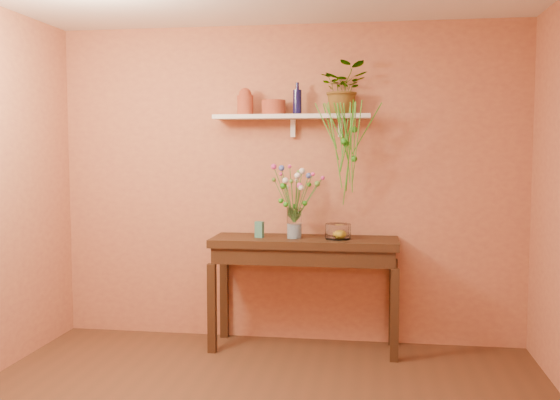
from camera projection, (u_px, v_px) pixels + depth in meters
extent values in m
cube|color=#C67E4E|center=(288.00, 184.00, 5.39)|extent=(4.00, 0.04, 2.70)
cube|color=#C67E4E|center=(52.00, 280.00, 1.45)|extent=(4.00, 0.04, 2.70)
cube|color=#392013|center=(304.00, 242.00, 5.14)|extent=(1.52, 0.49, 0.07)
cube|color=#392013|center=(304.00, 254.00, 5.15)|extent=(1.46, 0.45, 0.13)
cube|color=#392013|center=(212.00, 308.00, 5.08)|extent=(0.07, 0.07, 0.73)
cube|color=#392013|center=(395.00, 315.00, 4.87)|extent=(0.07, 0.07, 0.73)
cube|color=#392013|center=(224.00, 296.00, 5.50)|extent=(0.07, 0.07, 0.73)
cube|color=#392013|center=(393.00, 302.00, 5.29)|extent=(0.07, 0.07, 0.73)
cube|color=white|center=(292.00, 117.00, 5.21)|extent=(1.30, 0.24, 0.04)
cube|color=white|center=(293.00, 128.00, 5.31)|extent=(0.04, 0.05, 0.15)
cube|color=white|center=(340.00, 128.00, 5.25)|extent=(0.04, 0.05, 0.15)
cylinder|color=#9A4529|center=(245.00, 105.00, 5.24)|extent=(0.17, 0.17, 0.16)
sphere|color=#9A4529|center=(245.00, 94.00, 5.23)|extent=(0.11, 0.11, 0.11)
cylinder|color=#9A4529|center=(274.00, 107.00, 5.23)|extent=(0.20, 0.20, 0.12)
cylinder|color=#100F3A|center=(297.00, 102.00, 5.19)|extent=(0.08, 0.08, 0.20)
cylinder|color=#100F3A|center=(297.00, 86.00, 5.18)|extent=(0.03, 0.03, 0.06)
imported|color=#278218|center=(344.00, 88.00, 5.15)|extent=(0.41, 0.37, 0.42)
cylinder|color=#278218|center=(348.00, 138.00, 5.00)|extent=(0.13, 0.13, 0.56)
cylinder|color=green|center=(334.00, 124.00, 5.04)|extent=(0.16, 0.12, 0.34)
cylinder|color=green|center=(351.00, 148.00, 5.01)|extent=(0.02, 0.19, 0.72)
cylinder|color=#278218|center=(342.00, 128.00, 5.04)|extent=(0.07, 0.03, 0.39)
cylinder|color=green|center=(340.00, 129.00, 5.05)|extent=(0.05, 0.12, 0.41)
cylinder|color=green|center=(335.00, 146.00, 5.03)|extent=(0.11, 0.24, 0.69)
cylinder|color=#278218|center=(346.00, 126.00, 5.03)|extent=(0.09, 0.16, 0.37)
cylinder|color=green|center=(332.00, 127.00, 5.07)|extent=(0.09, 0.08, 0.37)
cylinder|color=green|center=(326.00, 126.00, 5.07)|extent=(0.18, 0.07, 0.36)
cylinder|color=#278218|center=(342.00, 133.00, 5.02)|extent=(0.13, 0.13, 0.49)
cylinder|color=green|center=(357.00, 145.00, 4.93)|extent=(0.09, 0.40, 0.68)
cylinder|color=green|center=(345.00, 139.00, 5.08)|extent=(0.10, 0.04, 0.57)
cylinder|color=#278218|center=(350.00, 148.00, 4.91)|extent=(0.08, 0.43, 0.71)
cylinder|color=green|center=(349.00, 155.00, 5.02)|extent=(0.11, 0.25, 0.83)
cylinder|color=green|center=(355.00, 130.00, 4.97)|extent=(0.03, 0.22, 0.44)
cylinder|color=#278218|center=(367.00, 129.00, 5.03)|extent=(0.24, 0.08, 0.41)
cylinder|color=green|center=(345.00, 128.00, 5.02)|extent=(0.08, 0.17, 0.41)
cylinder|color=green|center=(347.00, 144.00, 5.05)|extent=(0.06, 0.12, 0.64)
cylinder|color=#278218|center=(331.00, 132.00, 5.08)|extent=(0.13, 0.04, 0.46)
sphere|color=#278218|center=(346.00, 144.00, 5.07)|extent=(0.05, 0.05, 0.05)
sphere|color=#278218|center=(354.00, 159.00, 5.05)|extent=(0.05, 0.05, 0.05)
sphere|color=#278218|center=(354.00, 130.00, 5.01)|extent=(0.05, 0.05, 0.05)
sphere|color=#278218|center=(344.00, 141.00, 5.01)|extent=(0.05, 0.05, 0.05)
cylinder|color=white|center=(294.00, 223.00, 5.12)|extent=(0.12, 0.12, 0.25)
cylinder|color=silver|center=(294.00, 231.00, 5.13)|extent=(0.11, 0.11, 0.12)
cylinder|color=#386B28|center=(296.00, 199.00, 4.97)|extent=(0.06, 0.26, 0.39)
sphere|color=silver|center=(297.00, 176.00, 4.83)|extent=(0.05, 0.05, 0.05)
cylinder|color=#386B28|center=(298.00, 205.00, 5.01)|extent=(0.08, 0.19, 0.30)
sphere|color=silver|center=(301.00, 188.00, 4.90)|extent=(0.04, 0.04, 0.04)
cylinder|color=#386B28|center=(297.00, 204.00, 5.06)|extent=(0.06, 0.09, 0.31)
sphere|color=#CE3489|center=(300.00, 186.00, 5.01)|extent=(0.05, 0.05, 0.05)
cylinder|color=#386B28|center=(303.00, 199.00, 5.02)|extent=(0.17, 0.16, 0.40)
sphere|color=#CE3489|center=(313.00, 174.00, 4.92)|extent=(0.03, 0.03, 0.03)
cylinder|color=#386B28|center=(306.00, 203.00, 5.07)|extent=(0.20, 0.05, 0.32)
sphere|color=#679B3E|center=(317.00, 184.00, 5.03)|extent=(0.05, 0.05, 0.05)
cylinder|color=#386B28|center=(301.00, 199.00, 5.10)|extent=(0.12, 0.02, 0.38)
sphere|color=#4758AB|center=(309.00, 176.00, 5.09)|extent=(0.05, 0.05, 0.05)
cylinder|color=#386B28|center=(309.00, 200.00, 5.14)|extent=(0.22, 0.11, 0.36)
sphere|color=#CE3489|center=(323.00, 178.00, 5.16)|extent=(0.03, 0.03, 0.03)
cylinder|color=#386B28|center=(302.00, 203.00, 5.16)|extent=(0.11, 0.14, 0.31)
sphere|color=#278218|center=(309.00, 185.00, 5.20)|extent=(0.04, 0.04, 0.04)
cylinder|color=#386B28|center=(298.00, 196.00, 5.15)|extent=(0.06, 0.10, 0.41)
sphere|color=silver|center=(302.00, 171.00, 5.17)|extent=(0.05, 0.05, 0.05)
cylinder|color=#386B28|center=(297.00, 197.00, 5.15)|extent=(0.03, 0.10, 0.41)
sphere|color=#679B3E|center=(299.00, 172.00, 5.18)|extent=(0.04, 0.04, 0.04)
cylinder|color=#386B28|center=(296.00, 201.00, 5.20)|extent=(0.01, 0.19, 0.34)
sphere|color=silver|center=(297.00, 180.00, 5.28)|extent=(0.03, 0.03, 0.03)
cylinder|color=#386B28|center=(290.00, 205.00, 5.20)|extent=(0.09, 0.17, 0.28)
sphere|color=silver|center=(286.00, 188.00, 5.28)|extent=(0.05, 0.05, 0.05)
cylinder|color=#386B28|center=(292.00, 194.00, 5.17)|extent=(0.06, 0.14, 0.45)
sphere|color=#CE3489|center=(290.00, 167.00, 5.22)|extent=(0.03, 0.03, 0.03)
cylinder|color=#386B28|center=(288.00, 198.00, 5.16)|extent=(0.13, 0.10, 0.39)
sphere|color=#CE3489|center=(281.00, 174.00, 5.20)|extent=(0.03, 0.03, 0.03)
cylinder|color=#386B28|center=(284.00, 201.00, 5.18)|extent=(0.19, 0.12, 0.34)
sphere|color=#679B3E|center=(274.00, 180.00, 5.23)|extent=(0.04, 0.04, 0.04)
cylinder|color=#386B28|center=(288.00, 195.00, 5.11)|extent=(0.11, 0.02, 0.44)
sphere|color=#4758AB|center=(282.00, 168.00, 5.09)|extent=(0.05, 0.05, 0.05)
cylinder|color=#386B28|center=(284.00, 194.00, 5.10)|extent=(0.17, 0.03, 0.45)
sphere|color=#CE3489|center=(274.00, 167.00, 5.08)|extent=(0.05, 0.05, 0.05)
cylinder|color=#386B28|center=(289.00, 204.00, 5.09)|extent=(0.09, 0.05, 0.30)
sphere|color=#278218|center=(283.00, 186.00, 5.06)|extent=(0.05, 0.05, 0.05)
cylinder|color=#386B28|center=(290.00, 201.00, 5.08)|extent=(0.07, 0.07, 0.34)
sphere|color=silver|center=(285.00, 181.00, 5.04)|extent=(0.05, 0.05, 0.05)
cylinder|color=#386B28|center=(293.00, 202.00, 5.08)|extent=(0.02, 0.07, 0.34)
sphere|color=#679B3E|center=(291.00, 181.00, 5.03)|extent=(0.03, 0.03, 0.03)
sphere|color=#278218|center=(293.00, 213.00, 5.19)|extent=(0.04, 0.04, 0.04)
sphere|color=#278218|center=(295.00, 206.00, 5.16)|extent=(0.04, 0.04, 0.04)
sphere|color=#278218|center=(295.00, 212.00, 5.24)|extent=(0.04, 0.04, 0.04)
sphere|color=#278218|center=(305.00, 203.00, 5.05)|extent=(0.04, 0.04, 0.04)
sphere|color=#278218|center=(281.00, 201.00, 5.10)|extent=(0.04, 0.04, 0.04)
sphere|color=#278218|center=(286.00, 204.00, 5.05)|extent=(0.04, 0.04, 0.04)
cylinder|color=white|center=(338.00, 231.00, 5.08)|extent=(0.21, 0.21, 0.12)
cylinder|color=white|center=(338.00, 238.00, 5.08)|extent=(0.20, 0.20, 0.01)
sphere|color=yellow|center=(339.00, 234.00, 5.08)|extent=(0.07, 0.07, 0.07)
cube|color=#2F6780|center=(259.00, 230.00, 5.16)|extent=(0.07, 0.06, 0.13)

